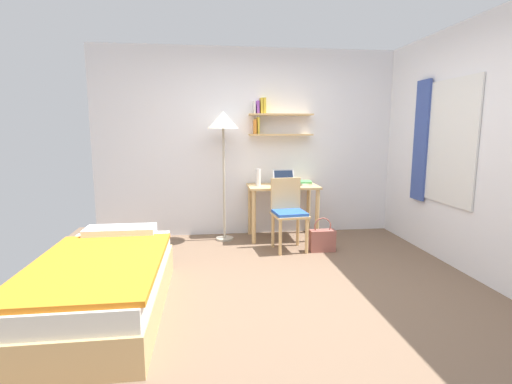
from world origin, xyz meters
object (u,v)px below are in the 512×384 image
Objects in this scene: book_stack at (305,183)px; handbag at (322,240)px; desk at (283,196)px; standing_lamp at (223,127)px; bed at (103,285)px; desk_chair at (288,210)px; water_bottle at (258,177)px; laptop at (284,181)px.

book_stack reaches higher than handbag.
book_stack is at bearing 6.46° from desk.
handbag is (1.18, -0.66, -1.38)m from standing_lamp.
standing_lamp reaches higher than book_stack.
desk_chair is (1.85, 1.48, 0.26)m from bed.
water_bottle is 0.66m from book_stack.
bed is at bearing -149.53° from handbag.
bed reaches higher than handbag.
desk is 3.22× the size of laptop.
water_bottle is 1.20m from handbag.
water_bottle is at bearing 52.04° from bed.
desk reaches higher than bed.
standing_lamp is 1.35m from book_stack.
bed is at bearing -133.59° from desk.
bed is at bearing -133.78° from laptop.
laptop reaches higher than handbag.
desk_chair is 1.39m from standing_lamp.
desk is 0.51m from desk_chair.
standing_lamp is at bearing 179.07° from desk.
laptop is at bearing -174.30° from book_stack.
book_stack is (1.12, 0.02, -0.76)m from standing_lamp.
desk_chair reaches higher than bed.
laptop is at bearing 84.91° from desk_chair.
desk_chair reaches higher than book_stack.
standing_lamp is at bearing 61.54° from bed.
desk_chair is 0.51× the size of standing_lamp.
book_stack is (2.19, 2.01, 0.52)m from bed.
standing_lamp reaches higher than desk_chair.
standing_lamp is 1.93m from handbag.
laptop reaches higher than desk_chair.
laptop is at bearing 0.81° from water_bottle.
desk is at bearing -0.93° from standing_lamp.
book_stack is 0.92m from handbag.
laptop is 0.99m from handbag.
desk is 0.20m from laptop.
book_stack is at bearing 95.18° from handbag.
standing_lamp is at bearing 179.51° from laptop.
bed is at bearing -127.96° from water_bottle.
water_bottle reaches higher than bed.
laptop is 0.36m from water_bottle.
laptop is 1.23× the size of book_stack.
desk_chair is 3.01× the size of laptop.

